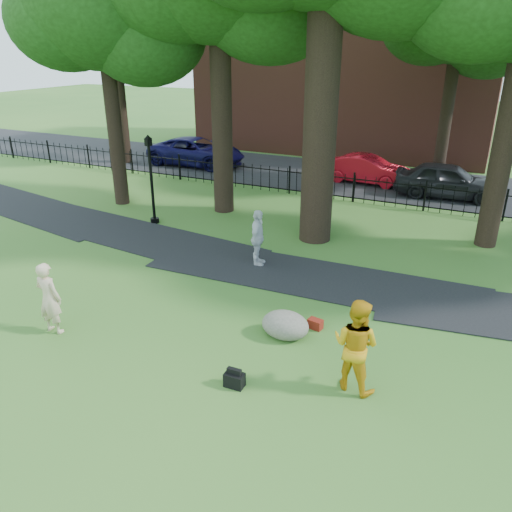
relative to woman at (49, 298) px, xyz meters
The scene contains 15 objects.
ground 4.04m from the woman, 23.80° to the left, with size 120.00×120.00×0.00m, color #306523.
footpath 7.22m from the woman, 50.02° to the left, with size 36.00×2.60×0.03m, color black.
street 17.98m from the woman, 78.43° to the left, with size 80.00×7.00×0.02m, color black.
iron_fence 14.06m from the woman, 75.16° to the left, with size 44.00×0.04×1.20m.
brick_building 26.09m from the woman, 90.89° to the left, with size 18.00×8.00×12.00m, color brown.
woman is the anchor object (origin of this frame).
man 7.13m from the woman, ahead, with size 0.96×0.75×1.97m, color orange.
pedestrian 6.30m from the woman, 64.19° to the left, with size 1.05×0.44×1.79m, color silver.
boulder 5.59m from the woman, 23.63° to the left, with size 1.15×0.87×0.67m, color #5D5B4D.
lamppost 8.01m from the woman, 108.77° to the left, with size 0.33×0.33×3.37m.
backpack 4.96m from the woman, ahead, with size 0.40×0.25×0.30m, color black.
red_bag 6.36m from the woman, 26.73° to the left, with size 0.35×0.22×0.24m, color maroon.
red_sedan 17.31m from the woman, 78.85° to the left, with size 1.45×4.17×1.37m, color red.
navy_van 17.89m from the woman, 110.76° to the left, with size 2.55×5.52×1.53m, color #0D0C3C.
grey_car 17.60m from the woman, 65.83° to the left, with size 1.84×4.58×1.56m, color black.
Camera 1 is at (5.26, -8.85, 6.41)m, focal length 35.00 mm.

